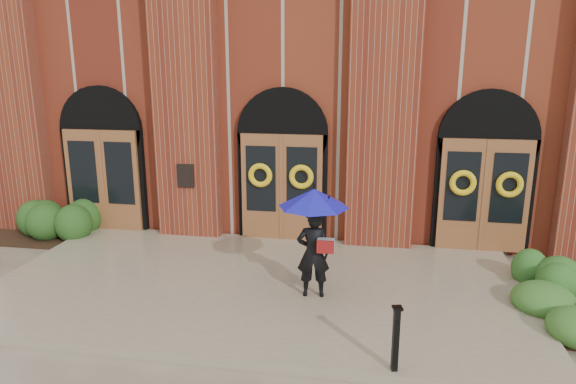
% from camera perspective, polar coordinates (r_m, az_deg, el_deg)
% --- Properties ---
extents(ground, '(90.00, 90.00, 0.00)m').
position_cam_1_polar(ground, '(9.92, -3.61, -11.10)').
color(ground, gray).
rests_on(ground, ground).
extents(landing, '(10.00, 5.30, 0.15)m').
position_cam_1_polar(landing, '(10.02, -3.41, -10.35)').
color(landing, tan).
rests_on(landing, ground).
extents(church_building, '(16.20, 12.53, 7.00)m').
position_cam_1_polar(church_building, '(17.64, 2.95, 11.82)').
color(church_building, maroon).
rests_on(church_building, ground).
extents(man_with_umbrella, '(1.39, 1.39, 1.98)m').
position_cam_1_polar(man_with_umbrella, '(8.95, 2.88, -3.35)').
color(man_with_umbrella, black).
rests_on(man_with_umbrella, landing).
extents(metal_post, '(0.15, 0.15, 0.95)m').
position_cam_1_polar(metal_post, '(7.31, 11.89, -15.52)').
color(metal_post, black).
rests_on(metal_post, landing).
extents(hedge_wall_left, '(3.41, 1.36, 0.87)m').
position_cam_1_polar(hedge_wall_left, '(14.32, -26.90, -2.74)').
color(hedge_wall_left, '#224717').
rests_on(hedge_wall_left, ground).
extents(hedge_wall_right, '(2.82, 1.13, 0.72)m').
position_cam_1_polar(hedge_wall_right, '(10.68, 26.07, -8.58)').
color(hedge_wall_right, '#29581F').
rests_on(hedge_wall_right, ground).
extents(hedge_front_right, '(1.53, 1.31, 0.54)m').
position_cam_1_polar(hedge_front_right, '(9.67, 27.29, -11.68)').
color(hedge_front_right, '#315E22').
rests_on(hedge_front_right, ground).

